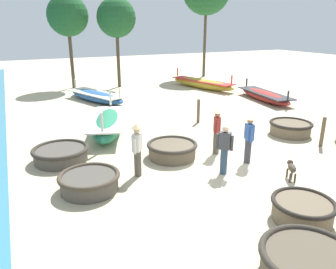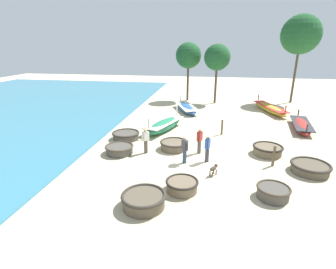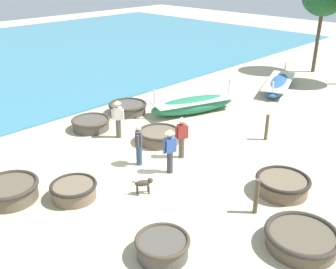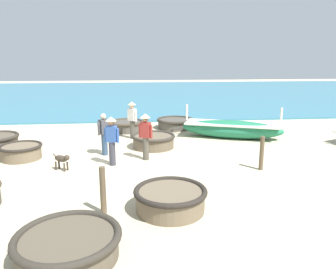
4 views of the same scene
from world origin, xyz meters
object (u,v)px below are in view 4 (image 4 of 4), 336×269
dog (62,159)px  coracle_far_left (175,123)px  coracle_center (126,125)px  fisherman_standing_left (146,134)px  coracle_nearest (21,151)px  coracle_far_right (68,244)px  fisherman_with_hat (104,133)px  coracle_weathered (170,198)px  fisherman_crouching (112,138)px  mooring_post_inland (103,190)px  fisherman_hauling (132,118)px  coracle_front_left (153,140)px  mooring_post_mid_beach (262,153)px  long_boat_white_hull (232,129)px

dog → coracle_far_left: bearing=143.7°
coracle_center → fisherman_standing_left: bearing=9.7°
coracle_nearest → coracle_far_right: bearing=24.5°
fisherman_with_hat → coracle_weathered: bearing=22.4°
coracle_far_left → fisherman_with_hat: (4.42, -3.20, 0.56)m
coracle_weathered → fisherman_crouching: size_ratio=1.06×
coracle_center → fisherman_crouching: size_ratio=1.03×
mooring_post_inland → fisherman_with_hat: bearing=-175.4°
fisherman_hauling → coracle_far_right: bearing=-7.1°
fisherman_crouching → fisherman_with_hat: bearing=-163.4°
coracle_center → mooring_post_inland: mooring_post_inland is taller
fisherman_with_hat → fisherman_hauling: size_ratio=0.94×
coracle_front_left → fisherman_with_hat: 2.13m
coracle_center → coracle_far_left: bearing=99.2°
coracle_front_left → mooring_post_inland: bearing=-14.8°
coracle_far_right → fisherman_with_hat: bearing=179.2°
coracle_front_left → mooring_post_inland: (5.62, -1.49, 0.28)m
mooring_post_inland → coracle_nearest: bearing=-143.8°
coracle_weathered → dog: (-3.18, -3.18, 0.07)m
coracle_front_left → mooring_post_mid_beach: bearing=47.7°
mooring_post_mid_beach → coracle_center: bearing=-144.0°
coracle_weathered → fisherman_standing_left: bearing=-173.6°
coracle_nearest → long_boat_white_hull: bearing=105.4°
coracle_far_right → long_boat_white_hull: bearing=147.1°
coracle_center → fisherman_with_hat: size_ratio=1.10×
fisherman_hauling → fisherman_with_hat: bearing=-22.5°
coracle_weathered → coracle_nearest: 6.72m
fisherman_crouching → mooring_post_inland: fisherman_crouching is taller
coracle_front_left → mooring_post_inland: mooring_post_inland is taller
fisherman_crouching → fisherman_standing_left: size_ratio=1.00×
coracle_nearest → fisherman_standing_left: 4.55m
coracle_center → fisherman_hauling: (1.56, 0.32, 0.68)m
fisherman_crouching → long_boat_white_hull: bearing=123.2°
fisherman_standing_left → dog: bearing=-72.4°
coracle_weathered → coracle_far_right: size_ratio=0.90×
fisherman_crouching → mooring_post_mid_beach: size_ratio=1.49×
coracle_center → coracle_far_left: coracle_center is taller
coracle_far_right → coracle_front_left: bearing=165.0°
coracle_weathered → fisherman_with_hat: size_ratio=1.12×
coracle_front_left → mooring_post_inland: size_ratio=1.53×
coracle_front_left → coracle_far_left: size_ratio=0.93×
fisherman_standing_left → coracle_far_left: bearing=161.9°
coracle_weathered → fisherman_hauling: fisherman_hauling is taller
coracle_far_left → fisherman_standing_left: size_ratio=1.14×
long_boat_white_hull → fisherman_crouching: bearing=-56.8°
coracle_nearest → coracle_far_right: coracle_nearest is taller
long_boat_white_hull → fisherman_standing_left: (2.87, -3.98, 0.54)m
fisherman_hauling → mooring_post_mid_beach: 6.26m
coracle_far_left → fisherman_with_hat: fisherman_with_hat is taller
coracle_nearest → coracle_weathered: bearing=47.1°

